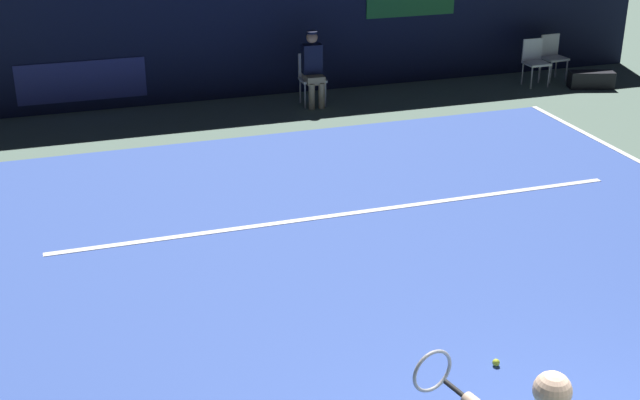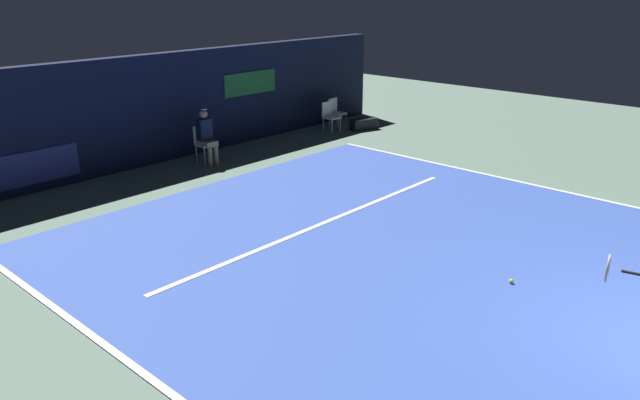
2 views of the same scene
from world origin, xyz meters
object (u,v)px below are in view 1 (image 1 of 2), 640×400
at_px(line_judge_on_chair, 313,68).
at_px(courtside_chair_near, 553,54).
at_px(courtside_chair_far, 535,59).
at_px(equipment_bag, 591,80).
at_px(tennis_ball, 496,362).

bearing_deg(line_judge_on_chair, courtside_chair_near, 2.30).
bearing_deg(courtside_chair_far, courtside_chair_near, 24.08).
bearing_deg(line_judge_on_chair, equipment_bag, -6.11).
distance_m(line_judge_on_chair, equipment_bag, 5.48).
relative_size(courtside_chair_near, tennis_ball, 12.94).
height_order(line_judge_on_chair, equipment_bag, line_judge_on_chair).
relative_size(tennis_ball, equipment_bag, 0.08).
relative_size(courtside_chair_far, equipment_bag, 1.05).
bearing_deg(courtside_chair_far, line_judge_on_chair, 179.47).
relative_size(line_judge_on_chair, courtside_chair_near, 1.50).
bearing_deg(line_judge_on_chair, tennis_ball, -96.41).
relative_size(line_judge_on_chair, courtside_chair_far, 1.50).
bearing_deg(equipment_bag, courtside_chair_near, 133.78).
bearing_deg(courtside_chair_near, equipment_bag, -62.97).
xyz_separation_m(courtside_chair_near, equipment_bag, (0.40, -0.78, -0.34)).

